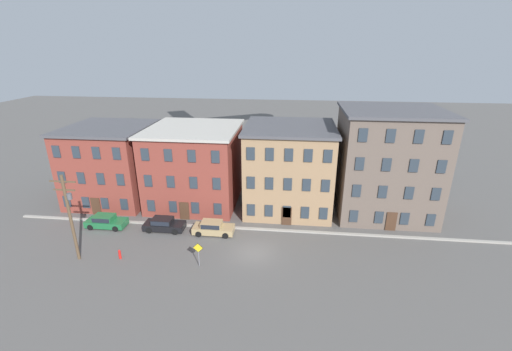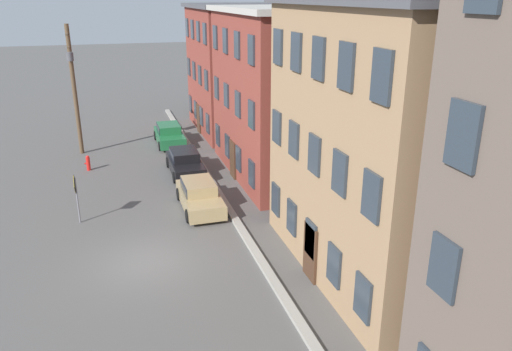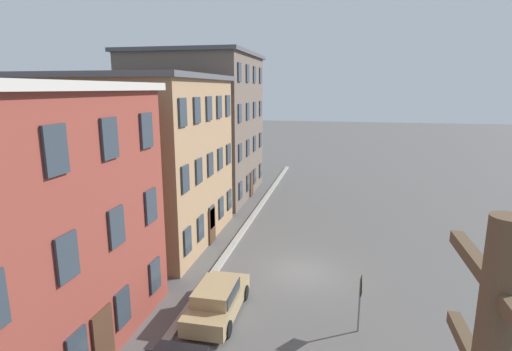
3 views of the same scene
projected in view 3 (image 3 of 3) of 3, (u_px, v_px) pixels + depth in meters
ground_plane at (302, 273)px, 20.94m from camera, size 200.00×200.00×0.00m
kerb_strip at (220, 264)px, 21.83m from camera, size 56.00×0.36×0.16m
apartment_far at (134, 159)px, 24.99m from camera, size 10.60×10.47×10.28m
apartment_annex at (198, 125)px, 35.60m from camera, size 11.28×10.18×12.47m
car_tan at (217, 299)px, 16.87m from camera, size 4.40×1.92×1.43m
caution_sign at (360, 294)px, 15.54m from camera, size 0.96×0.08×2.43m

